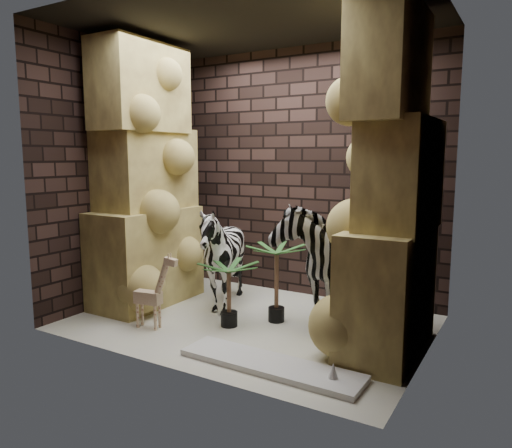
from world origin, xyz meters
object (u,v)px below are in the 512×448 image
Objects in this scene: palm_front at (276,283)px; surfboard at (270,365)px; giraffe_toy at (148,289)px; zebra_left at (222,263)px; zebra_right at (320,249)px; palm_back at (229,294)px.

surfboard is (0.48, -1.01, -0.39)m from palm_front.
palm_front is (1.02, 0.82, 0.01)m from giraffe_toy.
surfboard is at bearing -64.67° from palm_front.
surfboard is (1.18, -1.05, -0.51)m from zebra_left.
palm_front is at bearing -151.93° from zebra_right.
zebra_right reaches higher than giraffe_toy.
giraffe_toy reaches higher than surfboard.
giraffe_toy is at bearing -141.26° from palm_front.
giraffe_toy is at bearing -146.20° from palm_back.
giraffe_toy reaches higher than palm_back.
palm_front reaches higher than giraffe_toy.
zebra_right is 1.50m from surfboard.
zebra_left is (-1.06, -0.25, -0.22)m from zebra_right.
zebra_right is at bearing 35.89° from zebra_left.
zebra_right is 2.26× the size of palm_back.
palm_front is 1.23× the size of palm_back.
zebra_right reaches higher than surfboard.
giraffe_toy is 1.19× the size of palm_back.
palm_front is at bearing 19.24° from zebra_left.
zebra_right is 1.85× the size of palm_front.
palm_front is 0.51m from palm_back.
palm_back is at bearing -148.09° from zebra_right.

